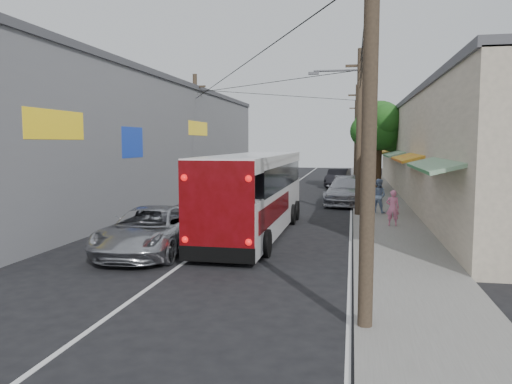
% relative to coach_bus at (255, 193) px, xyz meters
% --- Properties ---
extents(ground, '(120.00, 120.00, 0.00)m').
position_rel_coach_bus_xyz_m(ground, '(-1.20, -7.58, -1.62)').
color(ground, black).
rests_on(ground, ground).
extents(sidewalk, '(3.00, 80.00, 0.12)m').
position_rel_coach_bus_xyz_m(sidewalk, '(5.30, 12.42, -1.56)').
color(sidewalk, slate).
rests_on(sidewalk, ground).
extents(building_right, '(7.09, 40.00, 6.25)m').
position_rel_coach_bus_xyz_m(building_right, '(9.79, 14.42, 1.53)').
color(building_right, beige).
rests_on(building_right, ground).
extents(building_left, '(7.20, 36.00, 7.25)m').
position_rel_coach_bus_xyz_m(building_left, '(-9.70, 10.41, 2.03)').
color(building_left, slate).
rests_on(building_left, ground).
extents(utility_poles, '(11.80, 45.28, 8.00)m').
position_rel_coach_bus_xyz_m(utility_poles, '(1.93, 12.74, 2.50)').
color(utility_poles, '#473828').
rests_on(utility_poles, ground).
extents(street_tree, '(4.40, 4.00, 6.60)m').
position_rel_coach_bus_xyz_m(street_tree, '(5.67, 18.43, 3.05)').
color(street_tree, '#3F2B19').
rests_on(street_tree, ground).
extents(coach_bus, '(2.60, 10.92, 3.14)m').
position_rel_coach_bus_xyz_m(coach_bus, '(0.00, 0.00, 0.00)').
color(coach_bus, white).
rests_on(coach_bus, ground).
extents(jeepney, '(2.68, 5.45, 1.49)m').
position_rel_coach_bus_xyz_m(jeepney, '(-2.71, -3.93, -0.88)').
color(jeepney, '#B0B1B7').
rests_on(jeepney, ground).
extents(parked_suv, '(2.63, 5.62, 1.59)m').
position_rel_coach_bus_xyz_m(parked_suv, '(3.40, 10.35, -0.83)').
color(parked_suv, '#A2A2AA').
rests_on(parked_suv, ground).
extents(parked_car_mid, '(1.69, 4.03, 1.36)m').
position_rel_coach_bus_xyz_m(parked_car_mid, '(3.40, 13.85, -0.94)').
color(parked_car_mid, black).
rests_on(parked_car_mid, ground).
extents(parked_car_far, '(2.06, 4.57, 1.45)m').
position_rel_coach_bus_xyz_m(parked_car_far, '(2.60, 21.76, -0.90)').
color(parked_car_far, black).
rests_on(parked_car_far, ground).
extents(pedestrian_near, '(0.56, 0.39, 1.50)m').
position_rel_coach_bus_xyz_m(pedestrian_near, '(5.41, 2.39, -0.75)').
color(pedestrian_near, pink).
rests_on(pedestrian_near, sidewalk).
extents(pedestrian_far, '(1.01, 0.92, 1.69)m').
position_rel_coach_bus_xyz_m(pedestrian_far, '(5.00, 6.22, -0.66)').
color(pedestrian_far, '#8DA6CD').
rests_on(pedestrian_far, sidewalk).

